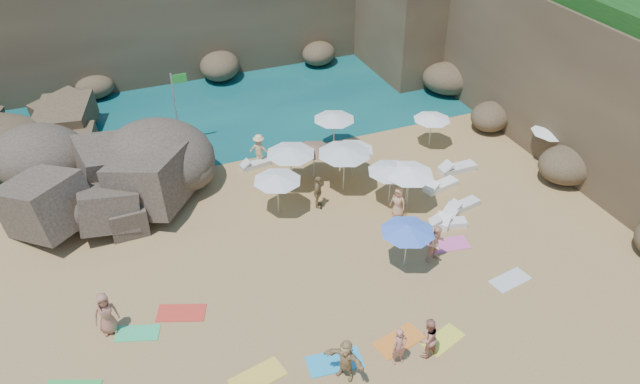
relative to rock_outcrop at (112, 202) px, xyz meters
name	(u,v)px	position (x,y,z in m)	size (l,w,h in m)	color
ground	(302,281)	(6.51, -8.64, 0.00)	(120.00, 120.00, 0.00)	tan
seawater	(165,36)	(6.51, 21.36, 0.00)	(120.00, 120.00, 0.00)	#0C4751
cliff_back	(199,0)	(8.51, 16.36, 4.00)	(44.00, 8.00, 8.00)	brown
cliff_right	(565,52)	(25.51, -0.64, 4.00)	(8.00, 30.00, 8.00)	brown
rock_promontory	(12,148)	(-4.49, 7.36, 0.00)	(12.00, 7.00, 2.00)	brown
rock_outcrop	(112,202)	(0.00, 0.00, 0.00)	(7.93, 5.95, 3.17)	brown
flag_pole	(177,100)	(4.32, 4.14, 2.73)	(0.83, 0.09, 4.28)	silver
parasol_0	(334,116)	(11.91, 0.68, 1.95)	(2.25, 2.25, 2.13)	silver
parasol_1	(291,150)	(8.47, -2.00, 2.11)	(2.43, 2.43, 2.30)	silver
parasol_2	(353,147)	(11.58, -2.40, 1.82)	(2.10, 2.10, 1.99)	silver
parasol_3	(432,117)	(16.91, -1.02, 1.76)	(2.03, 2.03, 1.92)	silver
parasol_4	(553,129)	(21.86, -4.76, 1.88)	(2.16, 2.16, 2.04)	silver
parasol_5	(391,169)	(12.33, -5.05, 1.94)	(2.24, 2.24, 2.12)	silver
parasol_6	(314,148)	(9.84, -1.56, 1.72)	(1.99, 1.99, 1.88)	silver
parasol_7	(344,150)	(10.77, -3.18, 2.26)	(2.61, 2.61, 2.47)	silver
parasol_8	(409,170)	(12.92, -5.60, 2.04)	(2.35, 2.35, 2.23)	silver
parasol_9	(277,178)	(7.17, -3.78, 1.95)	(2.25, 2.25, 2.13)	silver
parasol_10	(408,229)	(10.83, -9.35, 1.97)	(2.27, 2.27, 2.15)	silver
parasol_11	(410,171)	(12.94, -5.68, 2.02)	(2.33, 2.33, 2.20)	silver
lounger_0	(255,164)	(7.35, 0.50, 0.12)	(1.59, 0.53, 0.25)	silver
lounger_1	(441,186)	(15.30, -4.93, 0.14)	(1.86, 0.62, 0.29)	white
lounger_2	(457,168)	(16.91, -3.87, 0.16)	(2.01, 0.67, 0.31)	silver
lounger_3	(463,206)	(15.40, -6.76, 0.14)	(1.74, 0.58, 0.27)	silver
lounger_4	(448,223)	(13.99, -7.67, 0.13)	(1.70, 0.57, 0.26)	white
lounger_5	(448,216)	(14.28, -7.23, 0.15)	(1.97, 0.66, 0.31)	white
towel_3	(137,333)	(-0.17, -8.96, 0.01)	(1.61, 0.80, 0.03)	#37C073
towel_4	(258,377)	(3.36, -12.58, 0.02)	(1.88, 0.94, 0.03)	yellow
towel_7	(181,313)	(1.55, -8.55, 0.02)	(1.84, 0.92, 0.03)	red
towel_8	(335,362)	(6.08, -12.97, 0.02)	(1.95, 0.98, 0.03)	#29A6DD
towel_9	(448,244)	(13.28, -8.87, 0.02)	(1.84, 0.92, 0.03)	pink
towel_10	(399,341)	(8.66, -12.96, 0.02)	(1.86, 0.93, 0.03)	orange
towel_12	(443,340)	(10.19, -13.54, 0.01)	(1.61, 0.80, 0.03)	yellow
towel_13	(510,280)	(14.42, -11.80, 0.01)	(1.67, 0.83, 0.03)	silver
person_stand_1	(428,338)	(9.24, -13.87, 0.85)	(0.82, 0.64, 1.69)	tan
person_stand_2	(259,149)	(7.69, 0.77, 0.84)	(1.08, 0.45, 1.67)	#F2C389
person_stand_3	(318,192)	(9.04, -4.07, 0.85)	(0.99, 0.41, 1.70)	olive
person_stand_4	(398,202)	(12.20, -6.12, 0.76)	(0.74, 0.41, 1.52)	tan
person_stand_5	(129,190)	(0.84, -0.50, 0.83)	(1.53, 0.44, 1.65)	tan
person_lie_2	(109,327)	(-1.08, -8.47, 0.24)	(0.88, 1.80, 0.48)	#A66753
person_lie_3	(345,372)	(6.18, -13.66, 0.22)	(1.53, 1.65, 0.44)	tan
person_lie_4	(398,358)	(8.15, -13.80, 0.19)	(0.56, 1.55, 0.37)	tan
person_lie_5	(435,254)	(12.21, -9.52, 0.33)	(0.84, 1.72, 0.65)	#EAA485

